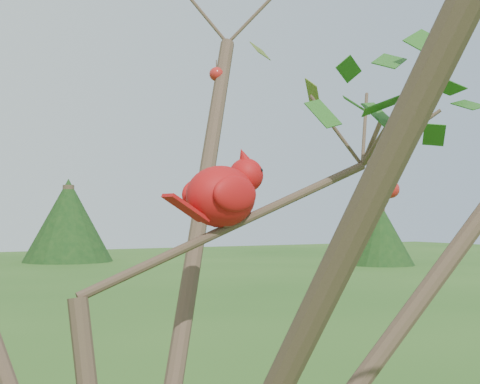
% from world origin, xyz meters
% --- Properties ---
extents(crabapple_tree, '(2.35, 2.05, 2.95)m').
position_xyz_m(crabapple_tree, '(0.03, -0.02, 2.12)').
color(crabapple_tree, '#403022').
rests_on(crabapple_tree, ground).
extents(cardinal, '(0.25, 0.15, 0.17)m').
position_xyz_m(cardinal, '(0.23, 0.08, 2.14)').
color(cardinal, red).
rests_on(cardinal, ground).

